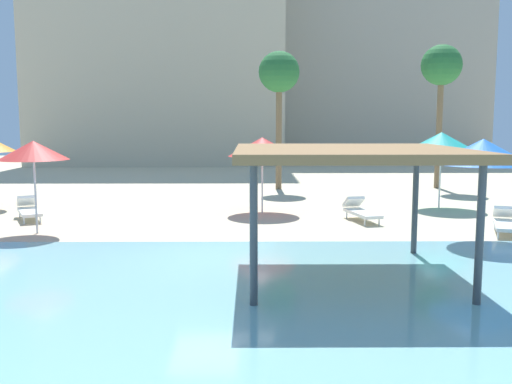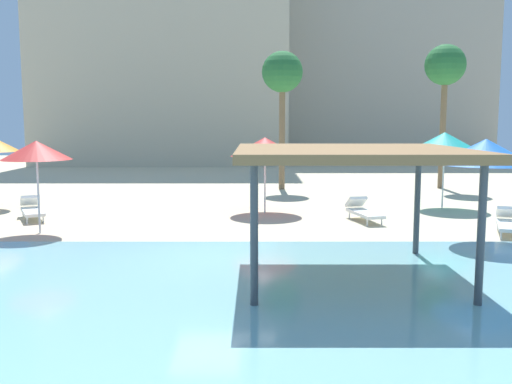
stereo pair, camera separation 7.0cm
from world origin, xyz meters
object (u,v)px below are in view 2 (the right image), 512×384
at_px(lounge_chair_0, 506,222).
at_px(lounge_chair_2, 30,209).
at_px(beach_umbrella_teal_3, 442,141).
at_px(shade_pavilion, 348,156).
at_px(palm_tree_0, 443,69).
at_px(palm_tree_2, 280,75).
at_px(lounge_chair_1, 361,211).
at_px(beach_umbrella_red_4, 34,150).
at_px(beach_umbrella_red_2, 263,147).
at_px(beach_umbrella_blue_1, 483,152).

relative_size(lounge_chair_0, lounge_chair_2, 1.01).
bearing_deg(beach_umbrella_teal_3, lounge_chair_2, -170.31).
distance_m(beach_umbrella_teal_3, lounge_chair_2, 14.67).
bearing_deg(shade_pavilion, palm_tree_0, 66.04).
height_order(lounge_chair_0, lounge_chair_2, same).
bearing_deg(lounge_chair_2, lounge_chair_0, 53.41).
relative_size(beach_umbrella_teal_3, palm_tree_2, 0.44).
relative_size(beach_umbrella_teal_3, lounge_chair_1, 1.41).
bearing_deg(lounge_chair_1, beach_umbrella_red_4, -91.25).
height_order(beach_umbrella_red_2, beach_umbrella_teal_3, beach_umbrella_teal_3).
distance_m(beach_umbrella_teal_3, palm_tree_0, 7.24).
bearing_deg(beach_umbrella_blue_1, beach_umbrella_teal_3, 81.19).
bearing_deg(shade_pavilion, lounge_chair_0, 40.32).
bearing_deg(beach_umbrella_blue_1, beach_umbrella_red_2, 138.14).
distance_m(beach_umbrella_blue_1, palm_tree_2, 13.21).
relative_size(beach_umbrella_red_4, lounge_chair_0, 1.34).
height_order(beach_umbrella_red_4, lounge_chair_1, beach_umbrella_red_4).
xyz_separation_m(beach_umbrella_blue_1, lounge_chair_1, (-2.52, 3.37, -2.08)).
height_order(beach_umbrella_teal_3, lounge_chair_0, beach_umbrella_teal_3).
bearing_deg(shade_pavilion, palm_tree_2, 92.60).
bearing_deg(shade_pavilion, beach_umbrella_red_4, 150.28).
bearing_deg(beach_umbrella_red_4, lounge_chair_0, -0.62).
bearing_deg(beach_umbrella_red_2, beach_umbrella_teal_3, 9.20).
bearing_deg(beach_umbrella_teal_3, beach_umbrella_red_4, -159.99).
bearing_deg(beach_umbrella_teal_3, palm_tree_2, 134.42).
distance_m(lounge_chair_2, palm_tree_2, 12.93).
distance_m(beach_umbrella_teal_3, lounge_chair_1, 4.93).
bearing_deg(beach_umbrella_teal_3, beach_umbrella_blue_1, -98.81).
bearing_deg(beach_umbrella_red_4, palm_tree_2, 54.95).
height_order(shade_pavilion, beach_umbrella_red_4, shade_pavilion).
xyz_separation_m(beach_umbrella_blue_1, beach_umbrella_red_2, (-5.67, 5.08, -0.10)).
bearing_deg(beach_umbrella_teal_3, shade_pavilion, -117.98).
bearing_deg(lounge_chair_0, palm_tree_2, -131.00).
height_order(palm_tree_0, palm_tree_2, palm_tree_0).
xyz_separation_m(beach_umbrella_teal_3, lounge_chair_2, (-14.31, -2.44, -2.14)).
bearing_deg(lounge_chair_1, beach_umbrella_blue_1, 23.82).
bearing_deg(lounge_chair_0, beach_umbrella_blue_1, -25.97).
xyz_separation_m(beach_umbrella_red_2, palm_tree_0, (8.56, 7.29, 3.32)).
distance_m(shade_pavilion, beach_umbrella_blue_1, 5.24).
relative_size(palm_tree_0, palm_tree_2, 1.05).
relative_size(beach_umbrella_blue_1, palm_tree_2, 0.43).
height_order(beach_umbrella_red_4, palm_tree_0, palm_tree_0).
xyz_separation_m(lounge_chair_1, palm_tree_2, (-2.24, 8.61, 4.98)).
bearing_deg(palm_tree_2, lounge_chair_2, -136.10).
xyz_separation_m(beach_umbrella_teal_3, palm_tree_2, (-5.71, 5.83, 2.84)).
distance_m(beach_umbrella_teal_3, beach_umbrella_red_4, 14.02).
distance_m(palm_tree_0, palm_tree_2, 7.67).
relative_size(beach_umbrella_blue_1, beach_umbrella_red_4, 1.04).
bearing_deg(shade_pavilion, lounge_chair_1, 76.92).
xyz_separation_m(beach_umbrella_red_4, lounge_chair_2, (-1.14, 2.35, -2.05)).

